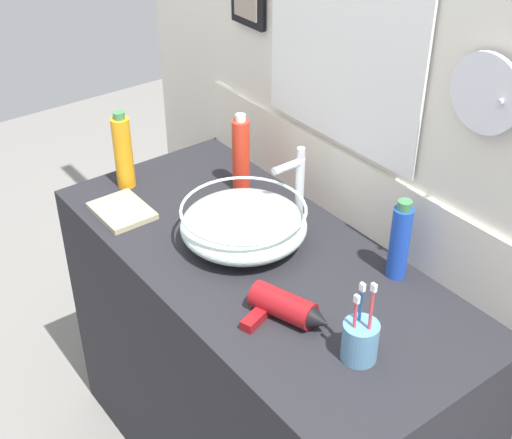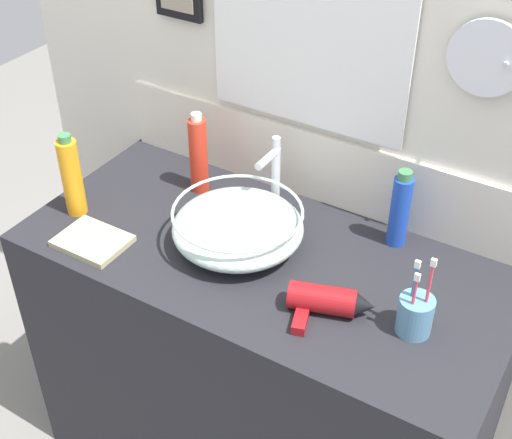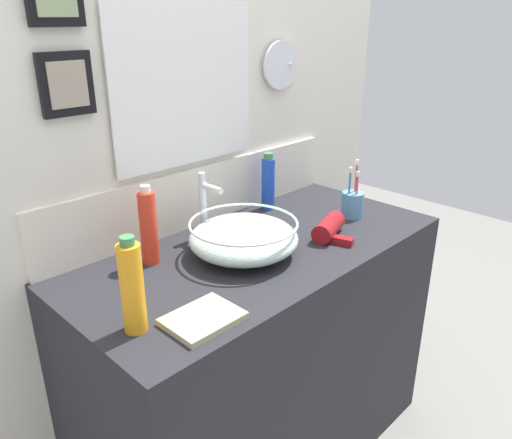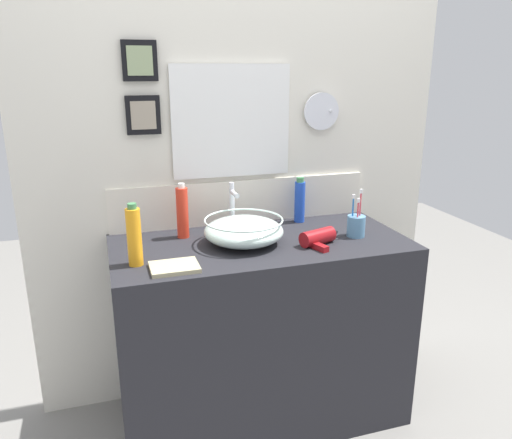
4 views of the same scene
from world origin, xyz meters
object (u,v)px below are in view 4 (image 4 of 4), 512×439
(soap_dispenser, at_px, (134,236))
(spray_bottle, at_px, (300,201))
(toothbrush_cup, at_px, (356,225))
(hand_towel, at_px, (174,267))
(faucet, at_px, (233,204))
(glass_bowl_sink, at_px, (244,231))
(lotion_bottle, at_px, (182,212))
(hair_drier, at_px, (321,237))

(soap_dispenser, xyz_separation_m, spray_bottle, (0.79, 0.32, -0.01))
(toothbrush_cup, bearing_deg, hand_towel, -170.68)
(toothbrush_cup, distance_m, spray_bottle, 0.32)
(faucet, height_order, hand_towel, faucet)
(toothbrush_cup, height_order, spray_bottle, spray_bottle)
(toothbrush_cup, distance_m, soap_dispenser, 0.94)
(glass_bowl_sink, relative_size, toothbrush_cup, 1.59)
(faucet, bearing_deg, spray_bottle, 6.78)
(soap_dispenser, bearing_deg, faucet, 32.07)
(toothbrush_cup, bearing_deg, glass_bowl_sink, 173.94)
(soap_dispenser, bearing_deg, lotion_bottle, 49.79)
(lotion_bottle, bearing_deg, soap_dispenser, -130.21)
(spray_bottle, xyz_separation_m, hand_towel, (-0.66, -0.41, -0.09))
(soap_dispenser, relative_size, hand_towel, 1.35)
(hair_drier, height_order, lotion_bottle, lotion_bottle)
(soap_dispenser, relative_size, spray_bottle, 1.11)
(hand_towel, bearing_deg, spray_bottle, 31.73)
(lotion_bottle, distance_m, hand_towel, 0.37)
(spray_bottle, bearing_deg, glass_bowl_sink, -146.79)
(lotion_bottle, bearing_deg, toothbrush_cup, -16.60)
(hair_drier, relative_size, spray_bottle, 0.95)
(hair_drier, distance_m, lotion_bottle, 0.60)
(glass_bowl_sink, distance_m, hand_towel, 0.37)
(faucet, bearing_deg, glass_bowl_sink, -90.00)
(glass_bowl_sink, relative_size, faucet, 1.50)
(toothbrush_cup, height_order, lotion_bottle, lotion_bottle)
(glass_bowl_sink, xyz_separation_m, hair_drier, (0.30, -0.10, -0.03))
(soap_dispenser, distance_m, hand_towel, 0.19)
(glass_bowl_sink, height_order, hair_drier, glass_bowl_sink)
(hand_towel, bearing_deg, soap_dispenser, 146.67)
(hair_drier, xyz_separation_m, toothbrush_cup, (0.19, 0.04, 0.02))
(soap_dispenser, bearing_deg, hand_towel, -33.33)
(glass_bowl_sink, bearing_deg, soap_dispenser, -167.46)
(glass_bowl_sink, height_order, faucet, faucet)
(glass_bowl_sink, xyz_separation_m, spray_bottle, (0.34, 0.22, 0.05))
(hair_drier, height_order, soap_dispenser, soap_dispenser)
(hair_drier, xyz_separation_m, lotion_bottle, (-0.53, 0.26, 0.08))
(glass_bowl_sink, xyz_separation_m, lotion_bottle, (-0.23, 0.16, 0.06))
(faucet, relative_size, lotion_bottle, 0.92)
(faucet, xyz_separation_m, hair_drier, (0.30, -0.28, -0.09))
(toothbrush_cup, relative_size, soap_dispenser, 0.88)
(glass_bowl_sink, height_order, hand_towel, glass_bowl_sink)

